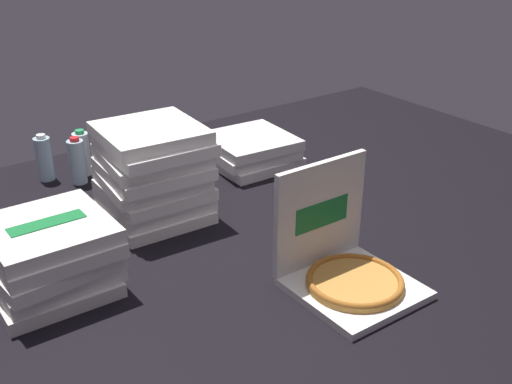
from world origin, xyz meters
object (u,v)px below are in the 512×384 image
water_bottle_0 (77,161)px  water_bottle_2 (82,153)px  pizza_stack_left_mid (49,257)px  water_bottle_1 (44,158)px  pizza_stack_right_mid (153,173)px  pizza_stack_right_far (250,150)px  open_pizza_box (344,265)px

water_bottle_0 → water_bottle_2: 0.09m
pizza_stack_left_mid → water_bottle_1: bearing=72.1°
pizza_stack_left_mid → pizza_stack_right_mid: (0.48, 0.24, 0.07)m
pizza_stack_right_mid → water_bottle_2: (-0.07, 0.53, -0.08)m
pizza_stack_right_mid → water_bottle_0: bearing=104.3°
pizza_stack_right_far → water_bottle_0: size_ratio=1.90×
pizza_stack_right_far → water_bottle_1: size_ratio=1.90×
water_bottle_1 → pizza_stack_right_far: bearing=-24.8°
pizza_stack_right_mid → water_bottle_0: (-0.12, 0.46, -0.08)m
pizza_stack_left_mid → water_bottle_0: pizza_stack_left_mid is taller
pizza_stack_left_mid → water_bottle_2: (0.41, 0.77, -0.01)m
water_bottle_0 → water_bottle_2: bearing=55.0°
water_bottle_1 → water_bottle_2: (0.15, -0.04, 0.00)m
pizza_stack_right_far → water_bottle_0: (-0.69, 0.25, 0.03)m
pizza_stack_right_mid → water_bottle_2: size_ratio=1.95×
pizza_stack_right_far → pizza_stack_right_mid: bearing=-160.5°
pizza_stack_right_far → water_bottle_2: 0.72m
pizza_stack_left_mid → pizza_stack_right_far: pizza_stack_left_mid is taller
pizza_stack_right_far → water_bottle_2: (-0.64, 0.32, 0.03)m
open_pizza_box → pizza_stack_left_mid: bearing=145.1°
water_bottle_0 → water_bottle_1: size_ratio=1.00×
pizza_stack_right_far → pizza_stack_right_mid: 0.62m
open_pizza_box → pizza_stack_right_mid: (-0.25, 0.75, 0.10)m
open_pizza_box → pizza_stack_left_mid: size_ratio=0.98×
water_bottle_1 → water_bottle_2: size_ratio=1.00×
water_bottle_1 → water_bottle_2: 0.15m
pizza_stack_right_mid → water_bottle_0: 0.48m
water_bottle_0 → water_bottle_1: (-0.10, 0.11, 0.00)m
pizza_stack_right_far → pizza_stack_left_mid: bearing=-157.0°
pizza_stack_right_far → water_bottle_2: bearing=153.1°
water_bottle_2 → water_bottle_1: bearing=165.3°
open_pizza_box → water_bottle_1: open_pizza_box is taller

